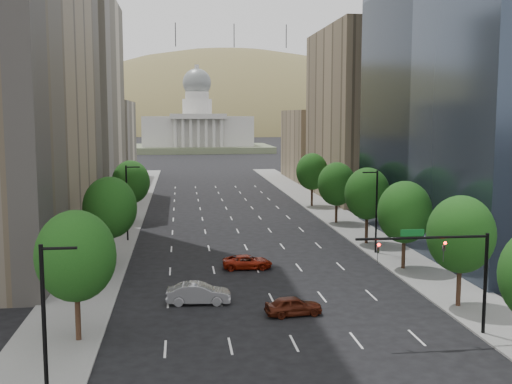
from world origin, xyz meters
name	(u,v)px	position (x,y,z in m)	size (l,w,h in m)	color
sidewalk_left	(106,250)	(-15.50, 60.00, 0.07)	(6.00, 200.00, 0.15)	slate
sidewalk_right	(379,243)	(15.50, 60.00, 0.07)	(6.00, 200.00, 0.15)	slate
midrise_cream_left	(76,100)	(-25.00, 103.00, 17.50)	(14.00, 30.00, 35.00)	beige
filler_left	(101,141)	(-25.00, 136.00, 9.00)	(14.00, 26.00, 18.00)	beige
parking_tan_right	(361,114)	(25.00, 100.00, 15.00)	(14.00, 30.00, 30.00)	#8C7759
filler_right	(320,145)	(25.00, 133.00, 8.00)	(14.00, 26.00, 16.00)	#8C7759
tree_right_1	(461,234)	(14.00, 36.00, 5.75)	(5.20, 5.20, 8.75)	#382316
tree_right_2	(405,212)	(14.00, 48.00, 5.60)	(5.20, 5.20, 8.61)	#382316
tree_right_3	(367,194)	(14.00, 60.00, 5.89)	(5.20, 5.20, 8.89)	#382316
tree_right_4	(337,184)	(14.00, 74.00, 5.46)	(5.20, 5.20, 8.46)	#382316
tree_right_5	(312,172)	(14.00, 90.00, 5.75)	(5.20, 5.20, 8.75)	#382316
tree_left_0	(76,256)	(-14.00, 32.00, 5.75)	(5.20, 5.20, 8.75)	#382316
tree_left_1	(110,208)	(-14.00, 52.00, 5.96)	(5.20, 5.20, 8.97)	#382316
tree_left_2	(131,182)	(-14.00, 78.00, 5.68)	(5.20, 5.20, 8.68)	#382316
streetlight_rn	(376,209)	(13.44, 55.00, 4.84)	(1.70, 0.20, 9.00)	black
streetlight_ls	(46,333)	(-13.44, 20.00, 4.84)	(1.70, 0.20, 9.00)	black
streetlight_ln	(127,201)	(-13.44, 65.00, 4.84)	(1.70, 0.20, 9.00)	black
traffic_signal	(451,261)	(10.53, 30.00, 5.17)	(9.12, 0.40, 7.38)	black
capitol	(197,131)	(0.00, 249.71, 8.58)	(60.00, 40.00, 35.20)	#596647
foothills	(223,169)	(34.67, 599.39, -37.78)	(720.00, 413.00, 263.00)	olive
car_maroon	(294,306)	(1.00, 35.67, 0.72)	(1.71, 4.25, 1.45)	#46170B
car_silver	(199,293)	(-5.92, 39.39, 0.83)	(1.76, 5.04, 1.66)	gray
car_red_far	(247,262)	(-0.88, 50.17, 0.67)	(2.22, 4.80, 1.34)	maroon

